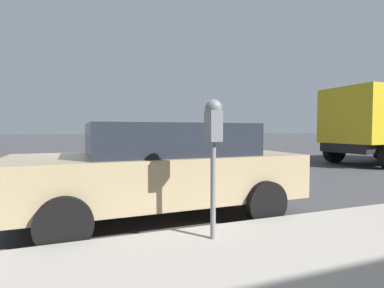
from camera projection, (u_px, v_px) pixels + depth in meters
name	position (u px, v px, depth m)	size (l,w,h in m)	color
ground_plane	(133.00, 202.00, 5.69)	(220.00, 220.00, 0.00)	#424244
parking_meter	(213.00, 132.00, 3.31)	(0.21, 0.19, 1.56)	gray
car_tan	(160.00, 167.00, 4.73)	(2.18, 4.37, 1.47)	tan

